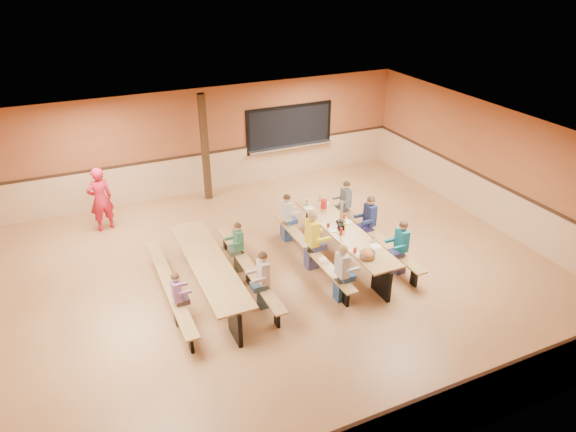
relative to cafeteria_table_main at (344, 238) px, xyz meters
name	(u,v)px	position (x,y,z in m)	size (l,w,h in m)	color
ground	(276,275)	(-1.68, 0.01, -0.53)	(12.00, 12.00, 0.00)	#9C653B
room_envelope	(275,248)	(-1.68, 0.01, 0.16)	(12.04, 10.04, 3.02)	brown
kitchen_pass_through	(290,130)	(0.92, 4.97, 0.96)	(2.78, 0.28, 1.38)	black
structural_post	(205,148)	(-1.88, 4.41, 0.97)	(0.18, 0.18, 3.00)	#301F10
cafeteria_table_main	(344,238)	(0.00, 0.00, 0.00)	(1.91, 3.70, 0.74)	#A37640
cafeteria_table_second	(209,271)	(-3.15, -0.03, 0.00)	(1.91, 3.70, 0.74)	#A37640
seated_child_white_left	(342,273)	(-0.82, -1.34, 0.10)	(0.39, 0.32, 1.25)	#B8B8BE
seated_adult_yellow	(312,240)	(-0.82, -0.03, 0.16)	(0.45, 0.37, 1.38)	yellow
seated_child_grey_left	(287,218)	(-0.82, 1.30, 0.07)	(0.37, 0.30, 1.20)	silver
seated_child_teal_right	(401,248)	(0.83, -1.01, 0.10)	(0.39, 0.32, 1.25)	#126E8C
seated_child_navy_right	(369,222)	(0.83, 0.25, 0.11)	(0.40, 0.33, 1.28)	#1A224D
seated_child_char_right	(346,204)	(0.83, 1.35, 0.08)	(0.37, 0.31, 1.22)	#545B5E
seated_child_purple_sec	(178,299)	(-3.97, -0.75, 0.03)	(0.32, 0.26, 1.11)	#8B568C
seated_child_green_sec	(239,247)	(-2.32, 0.52, 0.05)	(0.34, 0.28, 1.16)	#2F6744
seated_child_tan_sec	(263,280)	(-2.32, -0.91, 0.09)	(0.38, 0.31, 1.23)	#C0A696
standing_woman	(100,199)	(-4.80, 3.72, 0.31)	(0.61, 0.40, 1.66)	red
punch_pitcher	(324,204)	(0.10, 1.17, 0.32)	(0.16, 0.16, 0.22)	#B21D17
chip_bowl	(368,255)	(-0.16, -1.21, 0.29)	(0.32, 0.32, 0.15)	orange
napkin_dispenser	(341,227)	(-0.06, 0.05, 0.28)	(0.10, 0.14, 0.13)	black
condiment_mustard	(344,226)	(0.00, 0.01, 0.30)	(0.06, 0.06, 0.17)	yellow
condiment_ketchup	(341,231)	(-0.18, -0.16, 0.30)	(0.06, 0.06, 0.17)	#B2140F
table_paddle	(341,218)	(0.09, 0.31, 0.35)	(0.16, 0.16, 0.56)	black
place_settings	(344,228)	(0.00, 0.00, 0.27)	(0.65, 3.30, 0.11)	beige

